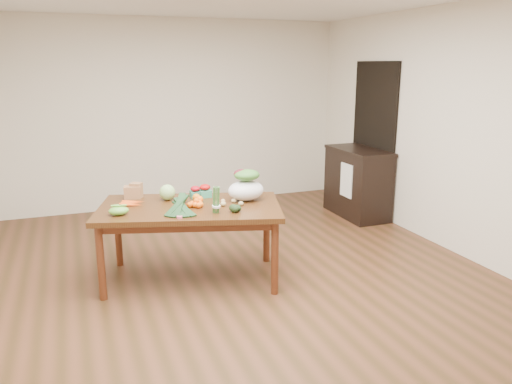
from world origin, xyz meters
name	(u,v)px	position (x,y,z in m)	size (l,w,h in m)	color
floor	(243,282)	(0.00, 0.00, 0.00)	(6.00, 6.00, 0.00)	#59321E
room_walls	(242,145)	(0.00, 0.00, 1.35)	(5.02, 6.02, 2.70)	beige
dining_table	(191,243)	(-0.44, 0.25, 0.38)	(1.71, 0.95, 0.75)	#42260F
doorway_dark	(373,139)	(2.48, 1.60, 1.05)	(0.02, 1.00, 2.10)	black
cabinet	(358,183)	(2.22, 1.53, 0.47)	(0.52, 1.02, 0.94)	black
dish_towel	(346,180)	(1.96, 1.40, 0.55)	(0.02, 0.28, 0.45)	white
paper_bag	(132,191)	(-0.92, 0.72, 0.83)	(0.22, 0.18, 0.15)	#8C5F3F
cabbage	(167,192)	(-0.60, 0.53, 0.83)	(0.16, 0.16, 0.16)	#A5D47A
strawberry_basket_a	(195,193)	(-0.32, 0.53, 0.80)	(0.10, 0.10, 0.09)	#AD0B1F
strawberry_basket_b	(205,192)	(-0.22, 0.51, 0.80)	(0.11, 0.11, 0.10)	red
orange_a	(183,198)	(-0.48, 0.39, 0.80)	(0.09, 0.09, 0.09)	orange
orange_b	(196,197)	(-0.34, 0.39, 0.79)	(0.08, 0.08, 0.08)	orange
orange_c	(200,199)	(-0.33, 0.31, 0.79)	(0.07, 0.07, 0.07)	orange
mandarin_cluster	(196,202)	(-0.39, 0.19, 0.79)	(0.18, 0.18, 0.09)	orange
carrots	(132,203)	(-0.95, 0.49, 0.76)	(0.22, 0.19, 0.03)	#FE5115
snap_pea_bag	(119,211)	(-1.11, 0.18, 0.79)	(0.18, 0.13, 0.08)	#65AF3B
kale_bunch	(180,206)	(-0.59, -0.01, 0.83)	(0.32, 0.40, 0.16)	black
asparagus_bundle	(216,200)	(-0.27, -0.07, 0.88)	(0.08, 0.08, 0.25)	#48873D
potato_a	(217,203)	(-0.19, 0.17, 0.77)	(0.05, 0.04, 0.04)	tan
potato_b	(223,204)	(-0.15, 0.12, 0.77)	(0.06, 0.05, 0.05)	tan
potato_c	(234,201)	(-0.02, 0.20, 0.77)	(0.05, 0.04, 0.04)	tan
potato_d	(223,201)	(-0.12, 0.23, 0.77)	(0.05, 0.04, 0.04)	tan
potato_e	(241,204)	(0.02, 0.08, 0.77)	(0.05, 0.05, 0.04)	tan
avocado_a	(234,208)	(-0.12, -0.10, 0.79)	(0.08, 0.11, 0.08)	black
avocado_b	(237,208)	(-0.07, -0.08, 0.78)	(0.06, 0.09, 0.06)	black
salad_bag	(246,187)	(0.13, 0.25, 0.89)	(0.36, 0.27, 0.28)	white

